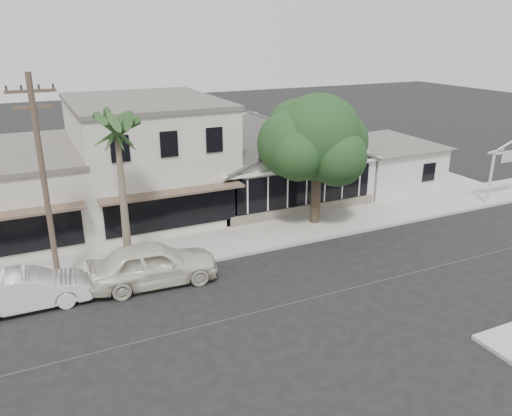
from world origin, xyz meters
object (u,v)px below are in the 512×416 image
car_0 (153,264)px  shade_tree (315,140)px  car_1 (27,290)px  utility_pole (44,182)px

car_0 → shade_tree: bearing=-68.3°
car_1 → shade_tree: size_ratio=0.64×
utility_pole → shade_tree: (13.77, 2.12, 0.06)m
car_1 → shade_tree: shade_tree is taller
car_0 → shade_tree: 11.20m
utility_pole → shade_tree: 13.93m
car_1 → car_0: bearing=-91.1°
car_1 → utility_pole: bearing=-50.0°
utility_pole → car_0: (3.79, -1.15, -3.85)m
utility_pole → car_1: (-1.21, -0.99, -4.01)m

